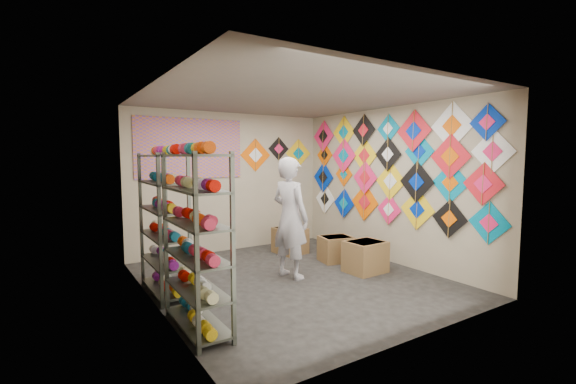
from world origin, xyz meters
TOP-DOWN VIEW (x-y plane):
  - ground at (0.00, 0.00)m, footprint 4.50×4.50m
  - room_walls at (0.00, 0.00)m, footprint 4.50×4.50m
  - shelf_rack_front at (-1.78, -0.85)m, footprint 0.40×1.10m
  - shelf_rack_back at (-1.78, 0.45)m, footprint 0.40×1.10m
  - string_spools at (-1.78, -0.20)m, footprint 0.12×2.36m
  - kite_wall_display at (1.98, -0.01)m, footprint 0.06×4.32m
  - back_wall_kites at (1.05, 2.24)m, footprint 1.70×0.02m
  - poster at (-0.80, 2.23)m, footprint 2.00×0.01m
  - shopkeeper at (0.04, 0.14)m, footprint 0.87×0.75m
  - carton_a at (1.19, -0.30)m, footprint 0.62×0.52m
  - carton_b at (1.20, 0.45)m, footprint 0.62×0.54m
  - carton_c at (0.84, 1.39)m, footprint 0.56×0.60m

SIDE VIEW (x-z plane):
  - ground at x=0.00m, z-range 0.00..0.00m
  - carton_b at x=1.20m, z-range 0.00..0.44m
  - carton_c at x=0.84m, z-range 0.00..0.49m
  - carton_a at x=1.19m, z-range 0.00..0.50m
  - shopkeeper at x=0.04m, z-range 0.00..1.85m
  - shelf_rack_front at x=-1.78m, z-range 0.00..1.90m
  - shelf_rack_back at x=-1.78m, z-range 0.00..1.90m
  - string_spools at x=-1.78m, z-range 0.99..1.11m
  - room_walls at x=0.00m, z-range -0.61..3.89m
  - kite_wall_display at x=1.98m, z-range 0.63..2.67m
  - back_wall_kites at x=1.05m, z-range 1.57..2.28m
  - poster at x=-0.80m, z-range 1.45..2.55m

